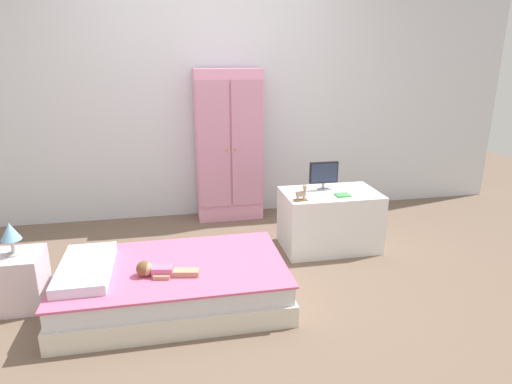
{
  "coord_description": "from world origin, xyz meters",
  "views": [
    {
      "loc": [
        -0.4,
        -2.84,
        1.61
      ],
      "look_at": [
        0.24,
        0.37,
        0.58
      ],
      "focal_mm": 30.94,
      "sensor_mm": 36.0,
      "label": 1
    }
  ],
  "objects_px": {
    "book_green": "(343,195)",
    "tv_stand": "(329,220)",
    "table_lamp": "(10,233)",
    "wardrobe": "(229,146)",
    "bed": "(174,284)",
    "rocking_horse_toy": "(302,193)",
    "tv_monitor": "(324,174)",
    "doll": "(156,270)",
    "nightstand": "(19,280)"
  },
  "relations": [
    {
      "from": "doll",
      "to": "wardrobe",
      "type": "distance_m",
      "value": 1.86
    },
    {
      "from": "nightstand",
      "to": "wardrobe",
      "type": "height_order",
      "value": "wardrobe"
    },
    {
      "from": "doll",
      "to": "table_lamp",
      "type": "xyz_separation_m",
      "value": [
        -0.89,
        0.29,
        0.21
      ]
    },
    {
      "from": "doll",
      "to": "book_green",
      "type": "bearing_deg",
      "value": 23.91
    },
    {
      "from": "book_green",
      "to": "tv_stand",
      "type": "bearing_deg",
      "value": 117.89
    },
    {
      "from": "bed",
      "to": "nightstand",
      "type": "distance_m",
      "value": 1.01
    },
    {
      "from": "bed",
      "to": "book_green",
      "type": "bearing_deg",
      "value": 21.31
    },
    {
      "from": "bed",
      "to": "doll",
      "type": "distance_m",
      "value": 0.24
    },
    {
      "from": "rocking_horse_toy",
      "to": "tv_monitor",
      "type": "bearing_deg",
      "value": 43.38
    },
    {
      "from": "bed",
      "to": "tv_stand",
      "type": "bearing_deg",
      "value": 26.23
    },
    {
      "from": "nightstand",
      "to": "book_green",
      "type": "xyz_separation_m",
      "value": [
        2.39,
        0.38,
        0.32
      ]
    },
    {
      "from": "doll",
      "to": "table_lamp",
      "type": "distance_m",
      "value": 0.96
    },
    {
      "from": "bed",
      "to": "book_green",
      "type": "relative_size",
      "value": 12.93
    },
    {
      "from": "bed",
      "to": "wardrobe",
      "type": "distance_m",
      "value": 1.77
    },
    {
      "from": "wardrobe",
      "to": "book_green",
      "type": "bearing_deg",
      "value": -51.95
    },
    {
      "from": "doll",
      "to": "table_lamp",
      "type": "bearing_deg",
      "value": 162.27
    },
    {
      "from": "bed",
      "to": "rocking_horse_toy",
      "type": "relative_size",
      "value": 11.32
    },
    {
      "from": "table_lamp",
      "to": "tv_monitor",
      "type": "xyz_separation_m",
      "value": [
        2.29,
        0.58,
        0.11
      ]
    },
    {
      "from": "bed",
      "to": "book_green",
      "type": "distance_m",
      "value": 1.53
    },
    {
      "from": "nightstand",
      "to": "book_green",
      "type": "height_order",
      "value": "book_green"
    },
    {
      "from": "bed",
      "to": "book_green",
      "type": "xyz_separation_m",
      "value": [
        1.39,
        0.54,
        0.37
      ]
    },
    {
      "from": "wardrobe",
      "to": "rocking_horse_toy",
      "type": "distance_m",
      "value": 1.16
    },
    {
      "from": "doll",
      "to": "nightstand",
      "type": "relative_size",
      "value": 1.06
    },
    {
      "from": "wardrobe",
      "to": "tv_monitor",
      "type": "xyz_separation_m",
      "value": [
        0.69,
        -0.81,
        -0.1
      ]
    },
    {
      "from": "tv_stand",
      "to": "rocking_horse_toy",
      "type": "distance_m",
      "value": 0.47
    },
    {
      "from": "bed",
      "to": "doll",
      "type": "height_order",
      "value": "doll"
    },
    {
      "from": "table_lamp",
      "to": "wardrobe",
      "type": "xyz_separation_m",
      "value": [
        1.59,
        1.39,
        0.22
      ]
    },
    {
      "from": "wardrobe",
      "to": "rocking_horse_toy",
      "type": "bearing_deg",
      "value": -68.1
    },
    {
      "from": "tv_monitor",
      "to": "book_green",
      "type": "xyz_separation_m",
      "value": [
        0.1,
        -0.2,
        -0.13
      ]
    },
    {
      "from": "bed",
      "to": "tv_monitor",
      "type": "distance_m",
      "value": 1.57
    },
    {
      "from": "wardrobe",
      "to": "rocking_horse_toy",
      "type": "height_order",
      "value": "wardrobe"
    },
    {
      "from": "tv_monitor",
      "to": "rocking_horse_toy",
      "type": "height_order",
      "value": "tv_monitor"
    },
    {
      "from": "table_lamp",
      "to": "book_green",
      "type": "xyz_separation_m",
      "value": [
        2.39,
        0.38,
        -0.02
      ]
    },
    {
      "from": "nightstand",
      "to": "doll",
      "type": "bearing_deg",
      "value": -17.73
    },
    {
      "from": "table_lamp",
      "to": "book_green",
      "type": "relative_size",
      "value": 1.92
    },
    {
      "from": "rocking_horse_toy",
      "to": "wardrobe",
      "type": "bearing_deg",
      "value": 111.9
    },
    {
      "from": "table_lamp",
      "to": "tv_monitor",
      "type": "bearing_deg",
      "value": 14.12
    },
    {
      "from": "tv_stand",
      "to": "rocking_horse_toy",
      "type": "height_order",
      "value": "rocking_horse_toy"
    },
    {
      "from": "nightstand",
      "to": "wardrobe",
      "type": "xyz_separation_m",
      "value": [
        1.59,
        1.39,
        0.55
      ]
    },
    {
      "from": "wardrobe",
      "to": "tv_stand",
      "type": "relative_size",
      "value": 1.85
    },
    {
      "from": "doll",
      "to": "wardrobe",
      "type": "xyz_separation_m",
      "value": [
        0.7,
        1.67,
        0.42
      ]
    },
    {
      "from": "wardrobe",
      "to": "tv_monitor",
      "type": "distance_m",
      "value": 1.07
    },
    {
      "from": "book_green",
      "to": "doll",
      "type": "bearing_deg",
      "value": -156.09
    },
    {
      "from": "doll",
      "to": "rocking_horse_toy",
      "type": "bearing_deg",
      "value": 28.34
    },
    {
      "from": "rocking_horse_toy",
      "to": "book_green",
      "type": "relative_size",
      "value": 1.14
    },
    {
      "from": "bed",
      "to": "nightstand",
      "type": "xyz_separation_m",
      "value": [
        -1.0,
        0.16,
        0.05
      ]
    },
    {
      "from": "nightstand",
      "to": "rocking_horse_toy",
      "type": "xyz_separation_m",
      "value": [
        2.02,
        0.32,
        0.38
      ]
    },
    {
      "from": "tv_stand",
      "to": "tv_monitor",
      "type": "relative_size",
      "value": 3.22
    },
    {
      "from": "doll",
      "to": "rocking_horse_toy",
      "type": "relative_size",
      "value": 3.0
    },
    {
      "from": "nightstand",
      "to": "tv_stand",
      "type": "distance_m",
      "value": 2.38
    }
  ]
}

